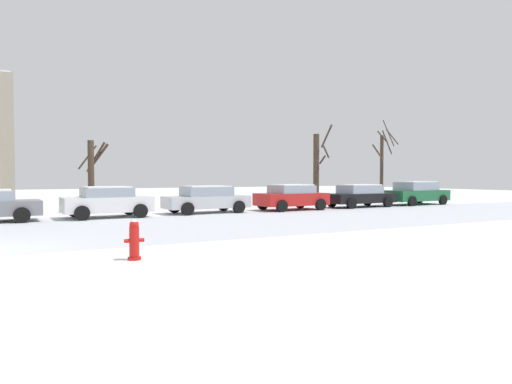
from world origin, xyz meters
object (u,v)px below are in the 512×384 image
at_px(fire_hydrant, 134,239).
at_px(parked_car_white, 107,202).
at_px(parked_car_black, 360,195).
at_px(parked_car_red, 292,197).
at_px(parked_car_silver, 207,199).
at_px(parked_car_green, 416,193).

height_order(fire_hydrant, parked_car_white, parked_car_white).
bearing_deg(parked_car_black, parked_car_red, -179.30).
bearing_deg(parked_car_red, fire_hydrant, -135.20).
bearing_deg(parked_car_white, parked_car_red, 0.14).
xyz_separation_m(parked_car_silver, parked_car_red, (4.99, -0.28, 0.02)).
bearing_deg(parked_car_silver, parked_car_green, -0.13).
bearing_deg(parked_car_white, parked_car_black, 0.33).
bearing_deg(parked_car_red, parked_car_green, 1.42).
height_order(parked_car_red, parked_car_green, parked_car_green).
xyz_separation_m(parked_car_white, parked_car_black, (14.96, 0.08, -0.02)).
distance_m(parked_car_red, parked_car_green, 9.98).
relative_size(parked_car_black, parked_car_green, 0.99).
distance_m(parked_car_silver, parked_car_red, 4.99).
xyz_separation_m(parked_car_white, parked_car_red, (9.97, 0.02, 0.01)).
relative_size(parked_car_silver, parked_car_green, 0.94).
relative_size(fire_hydrant, parked_car_silver, 0.21).
height_order(parked_car_white, parked_car_silver, parked_car_white).
xyz_separation_m(parked_car_red, parked_car_green, (9.97, 0.25, 0.05)).
height_order(fire_hydrant, parked_car_red, parked_car_red).
bearing_deg(parked_car_red, parked_car_black, 0.70).
height_order(parked_car_silver, parked_car_green, parked_car_green).
bearing_deg(parked_car_red, parked_car_white, -179.86).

